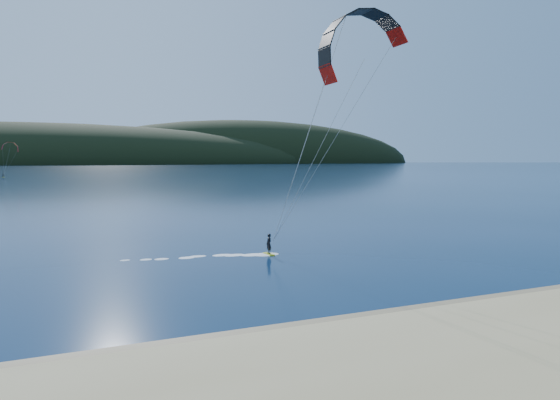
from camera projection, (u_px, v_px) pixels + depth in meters
name	position (u px, v px, depth m)	size (l,w,h in m)	color
ground	(355.00, 381.00, 15.77)	(1800.00, 1800.00, 0.00)	#08213C
wet_sand	(296.00, 334.00, 19.90)	(220.00, 2.50, 0.10)	#8B7651
headland	(81.00, 164.00, 701.51)	(1200.00, 310.00, 140.00)	black
kitesurfer_near	(357.00, 68.00, 34.85)	(20.48, 6.04, 17.44)	#CCD218
kitesurfer_far	(10.00, 150.00, 186.57)	(6.58, 5.08, 12.52)	#CCD218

